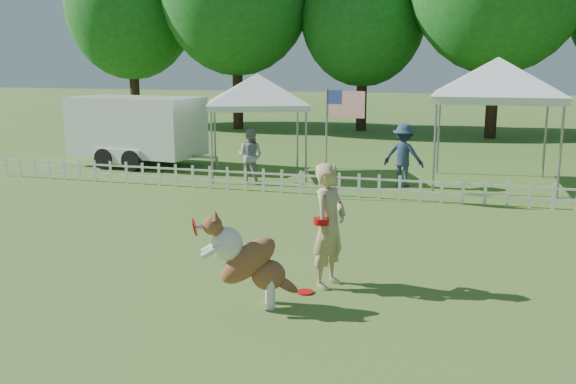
# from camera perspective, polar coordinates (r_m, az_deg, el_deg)

# --- Properties ---
(ground) EXTENTS (120.00, 120.00, 0.00)m
(ground) POSITION_cam_1_polar(r_m,az_deg,el_deg) (9.42, -0.01, -9.15)
(ground) COLOR #366821
(ground) RESTS_ON ground
(picket_fence) EXTENTS (22.00, 0.08, 0.60)m
(picket_fence) POSITION_cam_1_polar(r_m,az_deg,el_deg) (15.94, 7.21, 0.52)
(picket_fence) COLOR silver
(picket_fence) RESTS_ON ground
(handler) EXTENTS (0.62, 0.78, 1.87)m
(handler) POSITION_cam_1_polar(r_m,az_deg,el_deg) (9.53, 3.70, -3.00)
(handler) COLOR tan
(handler) RESTS_ON ground
(dog) EXTENTS (1.35, 0.89, 1.33)m
(dog) POSITION_cam_1_polar(r_m,az_deg,el_deg) (8.80, -3.43, -6.11)
(dog) COLOR brown
(dog) RESTS_ON ground
(frisbee_on_turf) EXTENTS (0.31, 0.31, 0.02)m
(frisbee_on_turf) POSITION_cam_1_polar(r_m,az_deg,el_deg) (9.50, 1.52, -8.88)
(frisbee_on_turf) COLOR red
(frisbee_on_turf) RESTS_ON ground
(canopy_tent_left) EXTENTS (3.64, 3.64, 2.91)m
(canopy_tent_left) POSITION_cam_1_polar(r_m,az_deg,el_deg) (18.92, -2.72, 5.88)
(canopy_tent_left) COLOR white
(canopy_tent_left) RESTS_ON ground
(canopy_tent_right) EXTENTS (3.35, 3.35, 3.36)m
(canopy_tent_right) POSITION_cam_1_polar(r_m,az_deg,el_deg) (18.22, 17.88, 5.83)
(canopy_tent_right) COLOR white
(canopy_tent_right) RESTS_ON ground
(cargo_trailer) EXTENTS (5.32, 2.77, 2.25)m
(cargo_trailer) POSITION_cam_1_polar(r_m,az_deg,el_deg) (21.27, -13.29, 5.32)
(cargo_trailer) COLOR silver
(cargo_trailer) RESTS_ON ground
(flag_pole) EXTENTS (1.04, 0.32, 2.70)m
(flag_pole) POSITION_cam_1_polar(r_m,az_deg,el_deg) (15.61, 3.43, 4.28)
(flag_pole) COLOR gray
(flag_pole) RESTS_ON ground
(spectator_a) EXTENTS (0.81, 0.67, 1.53)m
(spectator_a) POSITION_cam_1_polar(r_m,az_deg,el_deg) (17.72, -3.36, 3.24)
(spectator_a) COLOR #959499
(spectator_a) RESTS_ON ground
(spectator_b) EXTENTS (1.19, 0.82, 1.69)m
(spectator_b) POSITION_cam_1_polar(r_m,az_deg,el_deg) (17.48, 10.24, 3.22)
(spectator_b) COLOR #263451
(spectator_b) RESTS_ON ground
(tree_far_left) EXTENTS (6.60, 6.60, 11.00)m
(tree_far_left) POSITION_cam_1_polar(r_m,az_deg,el_deg) (35.19, -13.75, 14.80)
(tree_far_left) COLOR #165018
(tree_far_left) RESTS_ON ground
(tree_left) EXTENTS (7.40, 7.40, 12.00)m
(tree_left) POSITION_cam_1_polar(r_m,az_deg,el_deg) (32.19, -4.60, 16.31)
(tree_left) COLOR #165018
(tree_left) RESTS_ON ground
(tree_center_left) EXTENTS (6.00, 6.00, 9.80)m
(tree_center_left) POSITION_cam_1_polar(r_m,az_deg,el_deg) (31.47, 6.70, 14.37)
(tree_center_left) COLOR #165018
(tree_center_left) RESTS_ON ground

